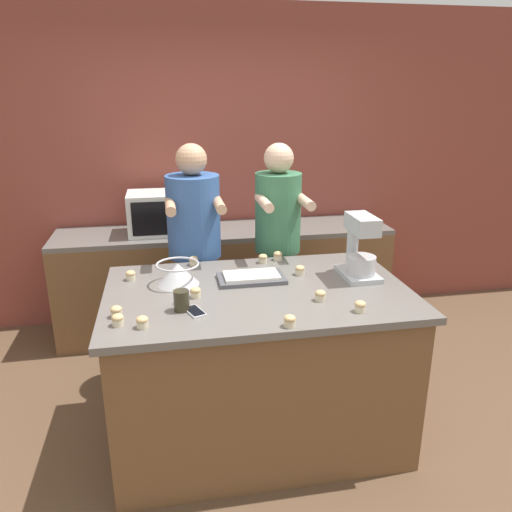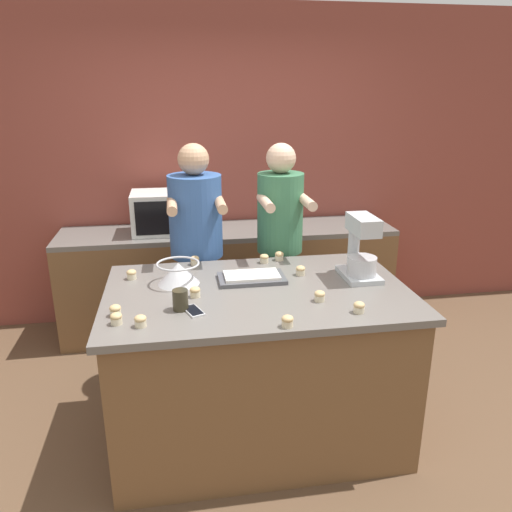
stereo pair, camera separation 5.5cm
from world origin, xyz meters
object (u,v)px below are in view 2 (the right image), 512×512
at_px(cell_phone, 193,311).
at_px(cupcake_8, 116,318).
at_px(person_right, 280,256).
at_px(cupcake_6, 320,296).
at_px(cupcake_7, 181,297).
at_px(cupcake_3, 301,270).
at_px(cupcake_11, 140,321).
at_px(mixing_bowl, 178,272).
at_px(cupcake_0, 132,274).
at_px(cupcake_10, 264,258).
at_px(stand_mixer, 361,251).
at_px(cupcake_1, 359,307).
at_px(cupcake_12, 287,321).
at_px(drinking_glass, 180,300).
at_px(cupcake_9, 279,256).
at_px(cupcake_4, 115,310).
at_px(cupcake_5, 195,260).
at_px(person_left, 197,262).
at_px(microwave_oven, 165,212).
at_px(baking_tray, 252,277).
at_px(cupcake_2, 195,292).

relative_size(cell_phone, cupcake_8, 2.71).
xyz_separation_m(person_right, cupcake_6, (0.02, -0.93, 0.09)).
xyz_separation_m(person_right, cupcake_7, (-0.71, -0.83, 0.09)).
xyz_separation_m(cell_phone, cupcake_7, (-0.06, 0.12, 0.02)).
distance_m(cupcake_3, cupcake_11, 1.07).
bearing_deg(cupcake_8, mixing_bowl, 57.85).
height_order(mixing_bowl, cupcake_0, mixing_bowl).
bearing_deg(cupcake_10, cupcake_6, -74.46).
bearing_deg(stand_mixer, cupcake_7, -169.22).
relative_size(cupcake_1, cupcake_12, 1.00).
xyz_separation_m(cell_phone, drinking_glass, (-0.06, 0.04, 0.05)).
relative_size(cupcake_0, cupcake_11, 1.00).
bearing_deg(cupcake_6, mixing_bowl, 152.74).
relative_size(cupcake_9, cupcake_11, 1.00).
bearing_deg(cupcake_1, mixing_bowl, 148.29).
bearing_deg(cupcake_4, cupcake_5, 58.59).
bearing_deg(person_right, cupcake_5, -157.93).
bearing_deg(cupcake_11, cupcake_7, 51.80).
height_order(stand_mixer, cupcake_10, stand_mixer).
relative_size(cupcake_4, cupcake_5, 1.00).
bearing_deg(mixing_bowl, cupcake_3, 1.42).
bearing_deg(person_left, cupcake_0, -132.77).
bearing_deg(cupcake_0, cupcake_8, -92.88).
relative_size(cupcake_0, cupcake_9, 1.00).
bearing_deg(mixing_bowl, cupcake_8, -122.15).
distance_m(cupcake_0, cupcake_1, 1.34).
height_order(cupcake_1, cupcake_8, same).
xyz_separation_m(mixing_bowl, microwave_oven, (-0.08, 1.32, 0.04)).
relative_size(cupcake_4, cupcake_10, 1.00).
xyz_separation_m(baking_tray, drinking_glass, (-0.42, -0.34, 0.04)).
bearing_deg(cupcake_6, baking_tray, 130.96).
bearing_deg(cupcake_10, cupcake_9, 18.30).
height_order(cupcake_0, cupcake_6, same).
xyz_separation_m(cupcake_6, cupcake_7, (-0.72, 0.10, 0.00)).
xyz_separation_m(cupcake_1, cupcake_2, (-0.80, 0.33, 0.00)).
xyz_separation_m(cupcake_10, cupcake_11, (-0.74, -0.80, 0.00)).
bearing_deg(cupcake_9, cupcake_11, -135.40).
xyz_separation_m(baking_tray, cupcake_2, (-0.34, -0.19, 0.01)).
height_order(mixing_bowl, baking_tray, mixing_bowl).
bearing_deg(cupcake_0, microwave_oven, 80.95).
bearing_deg(person_left, cupcake_9, -25.39).
distance_m(cupcake_0, cupcake_9, 0.95).
bearing_deg(person_left, stand_mixer, -34.33).
distance_m(cupcake_2, cupcake_7, 0.10).
bearing_deg(cupcake_0, cupcake_5, 26.91).
height_order(person_left, cupcake_10, person_left).
distance_m(cupcake_8, cupcake_10, 1.14).
height_order(stand_mixer, cupcake_9, stand_mixer).
relative_size(cell_phone, cupcake_6, 2.71).
bearing_deg(mixing_bowl, person_left, 76.46).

